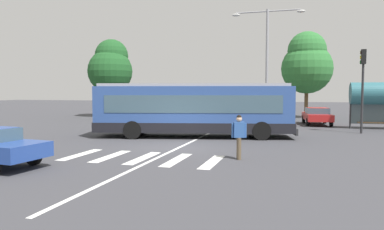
# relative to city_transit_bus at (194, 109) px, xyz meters

# --- Properties ---
(ground_plane) EXTENTS (160.00, 160.00, 0.00)m
(ground_plane) POSITION_rel_city_transit_bus_xyz_m (0.10, -3.91, -1.59)
(ground_plane) COLOR #3D3D42
(city_transit_bus) EXTENTS (11.48, 4.97, 3.06)m
(city_transit_bus) POSITION_rel_city_transit_bus_xyz_m (0.00, 0.00, 0.00)
(city_transit_bus) COLOR black
(city_transit_bus) RESTS_ON ground_plane
(pedestrian_crossing_street) EXTENTS (0.56, 0.37, 1.72)m
(pedestrian_crossing_street) POSITION_rel_city_transit_bus_xyz_m (3.57, -6.21, -0.62)
(pedestrian_crossing_street) COLOR brown
(pedestrian_crossing_street) RESTS_ON ground_plane
(parked_car_teal) EXTENTS (2.22, 4.65, 1.35)m
(parked_car_teal) POSITION_rel_city_transit_bus_xyz_m (-6.29, 9.69, -0.82)
(parked_car_teal) COLOR black
(parked_car_teal) RESTS_ON ground_plane
(parked_car_blue) EXTENTS (2.01, 4.57, 1.35)m
(parked_car_blue) POSITION_rel_city_transit_bus_xyz_m (-3.34, 9.43, -0.82)
(parked_car_blue) COLOR black
(parked_car_blue) RESTS_ON ground_plane
(parked_car_white) EXTENTS (2.23, 4.65, 1.35)m
(parked_car_white) POSITION_rel_city_transit_bus_xyz_m (-0.79, 10.05, -0.82)
(parked_car_white) COLOR black
(parked_car_white) RESTS_ON ground_plane
(parked_car_charcoal) EXTENTS (2.11, 4.61, 1.35)m
(parked_car_charcoal) POSITION_rel_city_transit_bus_xyz_m (1.97, 9.62, -0.82)
(parked_car_charcoal) COLOR black
(parked_car_charcoal) RESTS_ON ground_plane
(parked_car_champagne) EXTENTS (1.91, 4.52, 1.35)m
(parked_car_champagne) POSITION_rel_city_transit_bus_xyz_m (4.56, 9.70, -0.82)
(parked_car_champagne) COLOR black
(parked_car_champagne) RESTS_ON ground_plane
(parked_car_red) EXTENTS (2.24, 4.65, 1.35)m
(parked_car_red) POSITION_rel_city_transit_bus_xyz_m (7.19, 10.11, -0.82)
(parked_car_red) COLOR black
(parked_car_red) RESTS_ON ground_plane
(traffic_light_far_corner) EXTENTS (0.33, 0.32, 5.20)m
(traffic_light_far_corner) POSITION_rel_city_transit_bus_xyz_m (9.56, 4.58, 1.87)
(traffic_light_far_corner) COLOR #28282B
(traffic_light_far_corner) RESTS_ON ground_plane
(twin_arm_street_lamp) EXTENTS (5.10, 0.32, 8.41)m
(twin_arm_street_lamp) POSITION_rel_city_transit_bus_xyz_m (3.57, 6.47, 3.68)
(twin_arm_street_lamp) COLOR #939399
(twin_arm_street_lamp) RESTS_ON ground_plane
(background_tree_left) EXTENTS (4.58, 4.58, 8.04)m
(background_tree_left) POSITION_rel_city_transit_bus_xyz_m (-13.00, 14.04, 3.60)
(background_tree_left) COLOR brown
(background_tree_left) RESTS_ON ground_plane
(background_tree_right) EXTENTS (5.00, 5.00, 8.53)m
(background_tree_right) POSITION_rel_city_transit_bus_xyz_m (6.54, 17.93, 3.83)
(background_tree_right) COLOR brown
(background_tree_right) RESTS_ON ground_plane
(crosswalk_painted_stripes) EXTENTS (6.05, 2.79, 0.01)m
(crosswalk_painted_stripes) POSITION_rel_city_transit_bus_xyz_m (-0.09, -6.99, -1.58)
(crosswalk_painted_stripes) COLOR silver
(crosswalk_painted_stripes) RESTS_ON ground_plane
(lane_center_line) EXTENTS (0.16, 24.00, 0.01)m
(lane_center_line) POSITION_rel_city_transit_bus_xyz_m (0.44, -1.91, -1.58)
(lane_center_line) COLOR silver
(lane_center_line) RESTS_ON ground_plane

